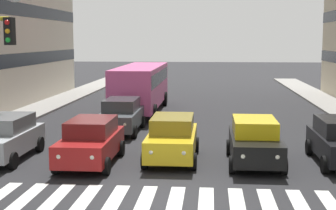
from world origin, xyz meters
The scene contains 8 objects.
ground_plane centered at (0.00, 0.00, 0.00)m, with size 180.00×180.00×0.00m, color #262628.
crosswalk_markings centered at (0.00, 0.00, 0.00)m, with size 10.35×2.80×0.01m.
car_1 centered at (-3.13, -4.69, 0.89)m, with size 2.02×4.44×1.72m.
car_2 centered at (0.04, -5.04, 0.89)m, with size 2.02×4.44×1.72m.
car_3 centered at (3.07, -4.11, 0.89)m, with size 2.02×4.44×1.72m.
car_4 centered at (6.64, -4.58, 0.89)m, with size 2.02×4.44×1.72m.
car_row2_0 centered at (3.08, -10.62, 0.89)m, with size 2.02×4.44×1.72m.
bus_behind_traffic centered at (3.07, -17.96, 1.86)m, with size 2.78×10.50×3.00m.
Camera 1 is at (-1.45, 14.17, 4.74)m, focal length 53.40 mm.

